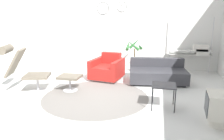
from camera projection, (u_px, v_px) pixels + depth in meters
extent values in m
plane|color=silver|center=(95.00, 93.00, 5.27)|extent=(12.00, 12.00, 0.00)
cube|color=silver|center=(117.00, 28.00, 7.58)|extent=(12.00, 0.06, 2.80)
cylinder|color=black|center=(103.00, 8.00, 7.49)|extent=(0.41, 0.01, 0.41)
cylinder|color=white|center=(103.00, 8.00, 7.49)|extent=(0.39, 0.02, 0.39)
cube|color=black|center=(103.00, 7.00, 7.46)|extent=(0.01, 0.01, 0.12)
cylinder|color=black|center=(122.00, 7.00, 7.35)|extent=(0.33, 0.01, 0.33)
cylinder|color=white|center=(122.00, 7.00, 7.34)|extent=(0.31, 0.02, 0.31)
cube|color=black|center=(122.00, 5.00, 7.32)|extent=(0.01, 0.01, 0.09)
cylinder|color=slate|center=(96.00, 97.00, 5.00)|extent=(2.42, 2.42, 0.01)
cylinder|color=#BCBCC1|center=(38.00, 91.00, 5.36)|extent=(0.55, 0.55, 0.02)
cylinder|color=#BCBCC1|center=(38.00, 84.00, 5.32)|extent=(0.06, 0.06, 0.34)
cube|color=#6B6051|center=(37.00, 76.00, 5.27)|extent=(0.71, 0.69, 0.06)
cube|color=#6B6051|center=(15.00, 62.00, 5.15)|extent=(0.55, 0.64, 0.65)
cylinder|color=#6B6051|center=(6.00, 49.00, 5.06)|extent=(0.32, 0.52, 0.19)
cylinder|color=#BCBCC1|center=(70.00, 90.00, 5.41)|extent=(0.36, 0.36, 0.02)
cylinder|color=#BCBCC1|center=(70.00, 84.00, 5.37)|extent=(0.05, 0.05, 0.30)
cube|color=#6B6051|center=(70.00, 77.00, 5.33)|extent=(0.53, 0.45, 0.06)
cube|color=silver|center=(107.00, 78.00, 6.39)|extent=(0.78, 0.83, 0.06)
cube|color=red|center=(107.00, 71.00, 6.34)|extent=(0.72, 0.97, 0.34)
cube|color=red|center=(111.00, 58.00, 6.58)|extent=(0.60, 0.27, 0.34)
cube|color=red|center=(118.00, 69.00, 6.19)|extent=(0.26, 0.90, 0.52)
cube|color=red|center=(96.00, 67.00, 6.44)|extent=(0.26, 0.90, 0.52)
cube|color=black|center=(157.00, 81.00, 6.08)|extent=(1.46, 0.96, 0.05)
cube|color=#333338|center=(158.00, 75.00, 6.03)|extent=(1.63, 1.12, 0.32)
cube|color=#333338|center=(157.00, 62.00, 6.32)|extent=(1.54, 0.39, 0.25)
cube|color=black|center=(164.00, 85.00, 4.31)|extent=(0.47, 0.47, 0.02)
cylinder|color=black|center=(152.00, 100.00, 4.21)|extent=(0.02, 0.02, 0.46)
cylinder|color=black|center=(175.00, 102.00, 4.12)|extent=(0.02, 0.02, 0.46)
cylinder|color=black|center=(153.00, 92.00, 4.61)|extent=(0.02, 0.02, 0.46)
cylinder|color=black|center=(174.00, 94.00, 4.52)|extent=(0.02, 0.02, 0.46)
cylinder|color=beige|center=(220.00, 121.00, 3.67)|extent=(0.34, 0.34, 0.17)
cube|color=beige|center=(222.00, 105.00, 3.60)|extent=(0.50, 0.54, 0.40)
cube|color=#282D33|center=(207.00, 104.00, 3.67)|extent=(0.05, 0.44, 0.34)
cylinder|color=#333338|center=(134.00, 68.00, 7.27)|extent=(0.29, 0.29, 0.23)
cylinder|color=#382819|center=(134.00, 65.00, 7.24)|extent=(0.27, 0.27, 0.02)
cylinder|color=brown|center=(134.00, 57.00, 7.17)|extent=(0.04, 0.04, 0.52)
cone|color=#2D6B33|center=(140.00, 46.00, 7.03)|extent=(0.17, 0.39, 0.26)
cone|color=#2D6B33|center=(135.00, 43.00, 7.22)|extent=(0.39, 0.16, 0.38)
cone|color=#2D6B33|center=(128.00, 45.00, 7.13)|extent=(0.11, 0.48, 0.30)
cone|color=#2D6B33|center=(133.00, 45.00, 6.91)|extent=(0.44, 0.16, 0.35)
cylinder|color=#BCBCC1|center=(170.00, 44.00, 7.17)|extent=(0.03, 0.03, 1.77)
cylinder|color=#BCBCC1|center=(211.00, 45.00, 6.91)|extent=(0.03, 0.03, 1.77)
cube|color=silver|center=(190.00, 54.00, 7.00)|extent=(1.32, 0.28, 0.02)
cube|color=silver|center=(190.00, 51.00, 6.97)|extent=(1.32, 0.28, 0.02)
cube|color=beige|center=(202.00, 52.00, 6.89)|extent=(0.40, 0.24, 0.18)
cube|color=silver|center=(200.00, 48.00, 6.88)|extent=(0.44, 0.24, 0.20)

